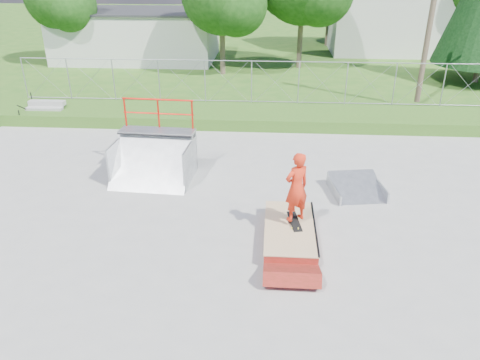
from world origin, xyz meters
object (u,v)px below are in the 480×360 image
(flat_bank_ramp, at_px, (357,188))
(quarter_pipe, at_px, (151,145))
(skater, at_px, (296,190))
(grind_box, at_px, (290,233))

(flat_bank_ramp, bearing_deg, quarter_pipe, 165.93)
(skater, bearing_deg, quarter_pipe, -67.49)
(quarter_pipe, distance_m, skater, 5.10)
(flat_bank_ramp, bearing_deg, skater, -137.65)
(grind_box, bearing_deg, skater, 53.71)
(grind_box, bearing_deg, flat_bank_ramp, 51.76)
(quarter_pipe, distance_m, flat_bank_ramp, 6.17)
(grind_box, height_order, flat_bank_ramp, flat_bank_ramp)
(grind_box, xyz_separation_m, quarter_pipe, (-4.07, 3.06, 0.97))
(skater, bearing_deg, grind_box, 20.73)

